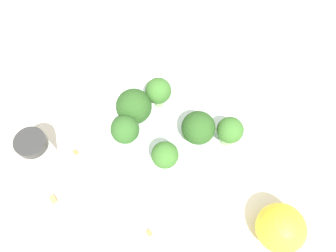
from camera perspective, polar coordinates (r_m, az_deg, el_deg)
The scene contains 15 objects.
ground_plane at distance 0.46m, azimuth 0.00°, elevation -3.08°, with size 3.00×3.00×0.00m, color beige.
bowl at distance 0.45m, azimuth 0.00°, elevation -2.29°, with size 0.22×0.22×0.03m, color silver.
broccoli_floret_0 at distance 0.42m, azimuth -5.94°, elevation 3.31°, with size 0.05×0.05×0.05m.
broccoli_floret_1 at distance 0.41m, azimuth 5.30°, elevation -0.33°, with size 0.04×0.04×0.05m.
broccoli_floret_2 at distance 0.39m, azimuth -0.14°, elevation -5.19°, with size 0.03×0.03×0.05m.
broccoli_floret_3 at distance 0.43m, azimuth -1.68°, elevation 6.01°, with size 0.03×0.03×0.05m.
broccoli_floret_4 at distance 0.41m, azimuth 10.69°, elevation -1.40°, with size 0.03×0.03×0.05m.
broccoli_floret_5 at distance 0.40m, azimuth -7.46°, elevation -0.71°, with size 0.04×0.04×0.05m.
pepper_shaker at distance 0.46m, azimuth -21.79°, elevation -3.80°, with size 0.04×0.04×0.06m.
lemon_wedge at distance 0.42m, azimuth 19.03°, elevation -16.44°, with size 0.06×0.06×0.06m, color yellow.
almond_crumb_0 at distance 0.47m, azimuth -15.86°, elevation -4.35°, with size 0.01×0.01×0.01m, color olive.
almond_crumb_1 at distance 0.43m, azimuth -3.29°, elevation -18.09°, with size 0.01×0.01×0.01m, color olive.
almond_crumb_2 at distance 0.51m, azimuth 7.05°, elevation 8.23°, with size 0.01×0.01×0.01m, color olive.
almond_crumb_3 at distance 0.46m, azimuth -19.44°, elevation -11.89°, with size 0.01×0.01×0.01m, color #AD7F4C.
almond_crumb_4 at distance 0.49m, azimuth -21.72°, elevation -2.23°, with size 0.01×0.01×0.01m, color tan.
Camera 1 is at (0.02, -0.17, 0.43)m, focal length 35.00 mm.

